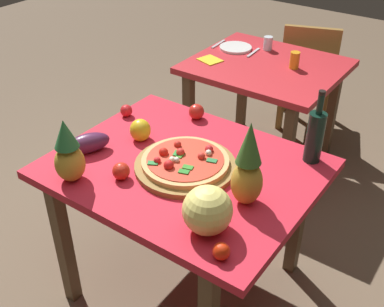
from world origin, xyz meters
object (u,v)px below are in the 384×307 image
Objects in this scene: eggplant at (88,143)px; tomato_near_board at (126,111)px; tomato_by_bottle at (221,251)px; melon at (207,210)px; drinking_glass_juice at (295,60)px; napkin_folded at (210,60)px; dining_chair at (308,70)px; wine_bottle at (315,135)px; tomato_at_corner at (196,112)px; knife_utensil at (253,53)px; bell_pepper at (140,130)px; fork_utensil at (218,44)px; display_table at (184,182)px; drinking_glass_water at (268,43)px; pineapple_left at (68,154)px; pizza_board at (185,166)px; pizza at (185,160)px; tomato_beside_pepper at (121,171)px; background_table at (265,80)px; pineapple_right at (248,168)px; dinner_plate at (236,48)px.

eggplant is 3.19× the size of tomato_near_board.
melon is at bearing 142.71° from tomato_by_bottle.
napkin_folded is (-0.50, -0.20, -0.05)m from drinking_glass_juice.
tomato_near_board is at bearing 60.05° from dining_chair.
wine_bottle reaches higher than napkin_folded.
knife_utensil is (-0.20, 0.96, -0.04)m from tomato_at_corner.
bell_pepper is at bearing 150.71° from melon.
knife_utensil is 1.29× the size of napkin_folded.
drinking_glass_juice is (-0.38, 1.55, -0.04)m from melon.
fork_utensil is 1.00× the size of knife_utensil.
bell_pepper is at bearing 67.35° from dining_chair.
drinking_glass_water is (-0.35, 1.45, 0.14)m from display_table.
pineapple_left is 1.58× the size of fork_utensil.
pineapple_left is 1.44m from napkin_folded.
bell_pepper is 0.33m from tomato_at_corner.
pineapple_left reaches higher than tomato_by_bottle.
tomato_near_board reaches higher than pizza_board.
wine_bottle reaches higher than pizza.
fork_utensil is (-0.33, -0.11, -0.04)m from drinking_glass_water.
eggplant reaches higher than fork_utensil.
tomato_beside_pepper reaches higher than knife_utensil.
pizza_board is 1.56× the size of pineapple_left.
tomato_beside_pepper is at bearing -93.42° from drinking_glass_juice.
drinking_glass_juice is at bearing 106.95° from tomato_by_bottle.
melon is 1.90m from fork_utensil.
wine_bottle is (0.44, 0.36, 0.22)m from display_table.
fork_utensil is (-1.12, 0.97, -0.12)m from wine_bottle.
background_table is 10.28× the size of drinking_glass_water.
drinking_glass_juice is at bearing -16.78° from knife_utensil.
tomato_at_corner is at bearing 127.57° from melon.
pineapple_left is at bearing 67.23° from dining_chair.
pizza is at bearing -21.51° from tomato_near_board.
drinking_glass_water is 0.13m from knife_utensil.
drinking_glass_water is (-0.15, -0.42, 0.31)m from dining_chair.
tomato_at_corner is 0.89m from drinking_glass_juice.
drinking_glass_juice is at bearing 82.77° from dining_chair.
pineapple_right is 0.23m from melon.
pineapple_right reaches higher than melon.
knife_utensil is (-0.74, 1.40, -0.16)m from pineapple_right.
melon is at bearing -52.43° from tomato_at_corner.
pizza is 4.19× the size of drinking_glass_water.
pineapple_right is 5.77× the size of tomato_by_bottle.
napkin_folded is at bearing -95.87° from dinner_plate.
dinner_plate is 1.57× the size of napkin_folded.
bell_pepper is at bearing -32.31° from tomato_near_board.
drinking_glass_juice is (0.17, 0.03, 0.17)m from background_table.
fork_utensil is at bearing 101.83° from pineapple_left.
display_table is 10.75× the size of drinking_glass_juice.
bell_pepper is at bearing -89.50° from knife_utensil.
fork_utensil is 0.28m from knife_utensil.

